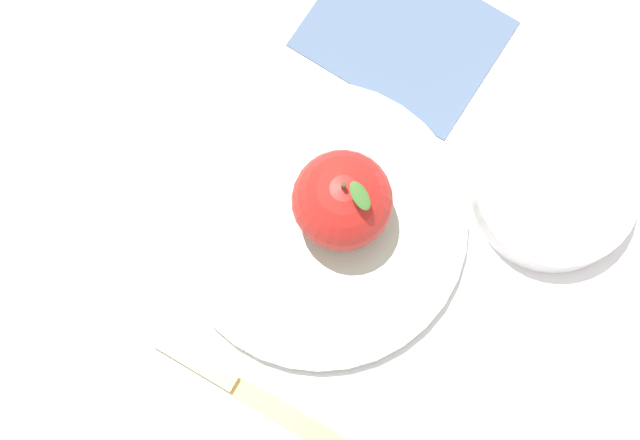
# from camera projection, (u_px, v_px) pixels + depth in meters

# --- Properties ---
(ground_plane) EXTENTS (2.40, 2.40, 0.00)m
(ground_plane) POSITION_uv_depth(u_px,v_px,m) (322.00, 243.00, 0.81)
(ground_plane) COLOR silver
(dinner_plate) EXTENTS (0.25, 0.25, 0.01)m
(dinner_plate) POSITION_uv_depth(u_px,v_px,m) (320.00, 223.00, 0.81)
(dinner_plate) COLOR #B2C6B2
(dinner_plate) RESTS_ON ground_plane
(apple) EXTENTS (0.08, 0.08, 0.09)m
(apple) POSITION_uv_depth(u_px,v_px,m) (347.00, 204.00, 0.76)
(apple) COLOR #B21E19
(apple) RESTS_ON dinner_plate
(side_bowl) EXTENTS (0.14, 0.14, 0.03)m
(side_bowl) POSITION_uv_depth(u_px,v_px,m) (555.00, 189.00, 0.80)
(side_bowl) COLOR white
(side_bowl) RESTS_ON ground_plane
(knife) EXTENTS (0.21, 0.03, 0.01)m
(knife) POSITION_uv_depth(u_px,v_px,m) (245.00, 391.00, 0.78)
(knife) COLOR #D8B766
(knife) RESTS_ON ground_plane
(linen_napkin) EXTENTS (0.17, 0.14, 0.00)m
(linen_napkin) POSITION_uv_depth(u_px,v_px,m) (403.00, 33.00, 0.85)
(linen_napkin) COLOR slate
(linen_napkin) RESTS_ON ground_plane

